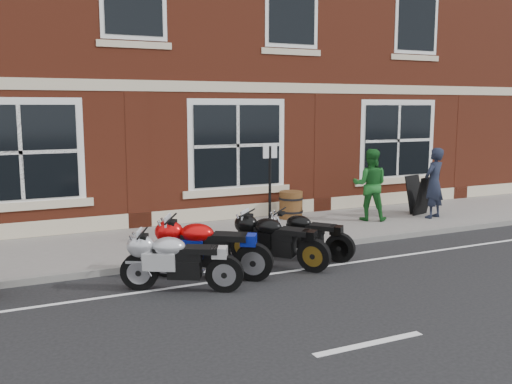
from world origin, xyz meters
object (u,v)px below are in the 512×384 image
(parking_sign, at_px, (270,188))
(moto_sport_silver, at_px, (179,259))
(moto_naked_black, at_px, (307,233))
(moto_sport_black, at_px, (277,239))
(barrel_planter, at_px, (291,205))
(pedestrian_right, at_px, (370,185))
(moto_sport_red, at_px, (208,246))
(pedestrian_left, at_px, (434,183))
(a_board_sign, at_px, (419,195))

(parking_sign, bearing_deg, moto_sport_silver, -144.50)
(moto_sport_silver, bearing_deg, moto_naked_black, -43.30)
(moto_sport_silver, xyz_separation_m, moto_naked_black, (2.86, 0.86, -0.03))
(moto_sport_black, bearing_deg, barrel_planter, 20.84)
(pedestrian_right, relative_size, parking_sign, 0.85)
(moto_naked_black, bearing_deg, moto_sport_black, 162.44)
(pedestrian_right, bearing_deg, moto_naked_black, 70.44)
(moto_sport_red, relative_size, parking_sign, 0.89)
(pedestrian_right, bearing_deg, pedestrian_left, -159.46)
(moto_naked_black, distance_m, a_board_sign, 5.15)
(a_board_sign, bearing_deg, moto_sport_silver, -173.79)
(moto_naked_black, bearing_deg, moto_sport_silver, 159.13)
(parking_sign, bearing_deg, a_board_sign, 19.03)
(moto_sport_black, distance_m, moto_naked_black, 0.86)
(moto_sport_black, bearing_deg, moto_sport_red, 149.22)
(moto_sport_black, xyz_separation_m, moto_sport_silver, (-2.06, -0.57, -0.01))
(moto_naked_black, height_order, pedestrian_left, pedestrian_left)
(moto_sport_red, height_order, parking_sign, parking_sign)
(barrel_planter, height_order, parking_sign, parking_sign)
(moto_sport_silver, bearing_deg, pedestrian_left, -41.91)
(moto_sport_red, distance_m, parking_sign, 2.20)
(parking_sign, bearing_deg, moto_naked_black, -51.59)
(moto_sport_red, distance_m, barrel_planter, 5.04)
(moto_sport_red, xyz_separation_m, a_board_sign, (6.90, 2.58, 0.07))
(moto_sport_silver, relative_size, moto_naked_black, 1.14)
(moto_sport_silver, bearing_deg, barrel_planter, -16.83)
(moto_naked_black, relative_size, a_board_sign, 1.54)
(moto_sport_red, bearing_deg, a_board_sign, -34.53)
(moto_sport_silver, distance_m, parking_sign, 2.95)
(moto_sport_silver, distance_m, pedestrian_right, 6.58)
(moto_sport_silver, bearing_deg, moto_sport_red, -26.83)
(moto_naked_black, relative_size, pedestrian_left, 0.87)
(moto_sport_silver, relative_size, parking_sign, 0.85)
(pedestrian_left, xyz_separation_m, barrel_planter, (-3.29, 1.51, -0.55))
(moto_sport_black, bearing_deg, pedestrian_right, -5.07)
(barrel_planter, distance_m, parking_sign, 3.18)
(parking_sign, bearing_deg, moto_sport_red, -144.74)
(moto_sport_silver, bearing_deg, moto_sport_black, -44.63)
(moto_naked_black, relative_size, pedestrian_right, 0.88)
(parking_sign, bearing_deg, barrel_planter, 56.01)
(a_board_sign, bearing_deg, moto_sport_red, -174.98)
(a_board_sign, height_order, barrel_planter, a_board_sign)
(moto_sport_black, distance_m, parking_sign, 1.30)
(moto_sport_red, distance_m, moto_sport_black, 1.42)
(pedestrian_right, bearing_deg, parking_sign, 57.92)
(pedestrian_right, bearing_deg, a_board_sign, -140.65)
(moto_naked_black, xyz_separation_m, barrel_planter, (1.37, 3.11, -0.02))
(moto_sport_silver, distance_m, moto_naked_black, 2.99)
(pedestrian_right, height_order, barrel_planter, pedestrian_right)
(pedestrian_left, xyz_separation_m, pedestrian_right, (-1.63, 0.46, -0.00))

